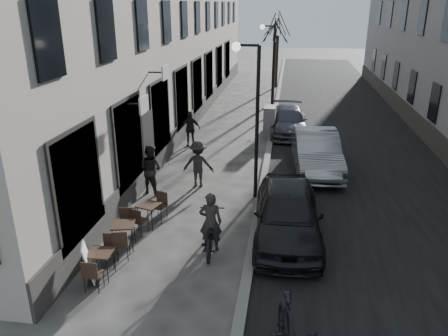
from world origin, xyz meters
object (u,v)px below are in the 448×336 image
(pedestrian_mid, at_px, (198,164))
(car_far, at_px, (288,121))
(tree_far, at_px, (278,25))
(car_near, at_px, (287,213))
(bistro_set_a, at_px, (101,262))
(sign_board, at_px, (90,266))
(bistro_set_b, at_px, (124,233))
(streetlamp_near, at_px, (252,105))
(utility_cabinet, at_px, (270,122))
(tree_near, at_px, (275,29))
(streetlamp_far, at_px, (271,60))
(bicycle, at_px, (211,233))
(car_mid, at_px, (316,151))
(pedestrian_far, at_px, (190,129))
(bistro_set_c, at_px, (150,213))
(pedestrian_near, at_px, (151,169))

(pedestrian_mid, height_order, car_far, pedestrian_mid)
(tree_far, height_order, pedestrian_mid, tree_far)
(tree_far, relative_size, car_near, 1.26)
(tree_far, relative_size, bistro_set_a, 4.15)
(sign_board, bearing_deg, bistro_set_b, 58.90)
(streetlamp_near, bearing_deg, pedestrian_mid, 161.78)
(utility_cabinet, distance_m, pedestrian_mid, 6.99)
(tree_near, height_order, tree_far, same)
(streetlamp_far, distance_m, tree_near, 3.36)
(tree_near, xyz_separation_m, bicycle, (-0.79, -18.58, -4.16))
(car_mid, bearing_deg, car_far, 98.48)
(bistro_set_a, xyz_separation_m, car_mid, (5.39, 8.08, 0.36))
(streetlamp_far, relative_size, bicycle, 2.65)
(tree_far, bearing_deg, pedestrian_far, -101.98)
(car_mid, bearing_deg, bistro_set_b, -132.55)
(car_near, bearing_deg, tree_far, 90.61)
(streetlamp_near, bearing_deg, bicycle, -101.41)
(tree_near, height_order, bistro_set_a, tree_near)
(bistro_set_a, relative_size, car_mid, 0.29)
(bicycle, relative_size, car_mid, 0.41)
(streetlamp_near, bearing_deg, tree_far, 89.80)
(streetlamp_near, height_order, streetlamp_far, same)
(streetlamp_far, height_order, car_far, streetlamp_far)
(bistro_set_c, distance_m, sign_board, 2.91)
(tree_near, height_order, car_far, tree_near)
(tree_far, height_order, car_near, tree_far)
(tree_far, height_order, pedestrian_near, tree_far)
(car_near, bearing_deg, car_mid, 77.11)
(bistro_set_a, bearing_deg, pedestrian_near, 91.99)
(bistro_set_a, distance_m, pedestrian_near, 5.07)
(pedestrian_far, bearing_deg, bistro_set_b, -96.42)
(pedestrian_far, bearing_deg, sign_board, -97.97)
(streetlamp_near, bearing_deg, utility_cabinet, 87.86)
(streetlamp_far, distance_m, tree_far, 9.12)
(bicycle, bearing_deg, bistro_set_a, 29.74)
(pedestrian_mid, height_order, car_near, pedestrian_mid)
(sign_board, height_order, pedestrian_mid, pedestrian_mid)
(pedestrian_mid, distance_m, car_near, 4.58)
(streetlamp_near, distance_m, car_mid, 4.39)
(bistro_set_a, height_order, car_mid, car_mid)
(car_mid, bearing_deg, tree_near, 96.36)
(utility_cabinet, bearing_deg, car_far, 39.65)
(streetlamp_far, xyz_separation_m, tree_far, (0.07, 9.00, 1.50))
(streetlamp_far, xyz_separation_m, tree_near, (0.07, 3.00, 1.50))
(utility_cabinet, bearing_deg, tree_near, 93.45)
(car_mid, bearing_deg, car_near, -104.69)
(bistro_set_a, bearing_deg, car_mid, 54.40)
(streetlamp_far, xyz_separation_m, pedestrian_near, (-3.43, -12.15, -2.30))
(sign_board, distance_m, utility_cabinet, 13.17)
(tree_far, bearing_deg, pedestrian_near, -99.39)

